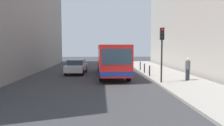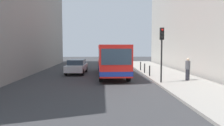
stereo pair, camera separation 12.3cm
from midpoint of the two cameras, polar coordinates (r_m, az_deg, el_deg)
name	(u,v)px [view 1 (the left image)]	position (r m, az deg, el deg)	size (l,w,h in m)	color
ground_plane	(112,79)	(18.92, -0.06, -4.26)	(80.00, 80.00, 0.00)	#38383A
sidewalk	(173,78)	(19.91, 15.69, -3.77)	(4.40, 40.00, 0.15)	#9E9991
building_right	(218,15)	(26.06, 26.17, 11.30)	(7.00, 32.00, 12.34)	#BCB7AD
bus	(111,58)	(21.36, -0.37, 1.40)	(2.82, 11.08, 3.00)	red
car_beside_bus	(77,66)	(22.81, -9.58, -0.84)	(2.01, 4.47, 1.48)	silver
traffic_light	(162,44)	(16.44, 12.94, 4.82)	(0.28, 0.33, 4.10)	black
bollard_near	(150,71)	(19.96, 9.80, -2.05)	(0.11, 0.11, 0.95)	black
bollard_mid	(144,68)	(22.26, 8.47, -1.37)	(0.11, 0.11, 0.95)	black
bollard_far	(140,66)	(24.58, 7.39, -0.81)	(0.11, 0.11, 0.95)	black
pedestrian_near_signal	(188,69)	(18.20, 19.32, -1.52)	(0.38, 0.38, 1.80)	#26262D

